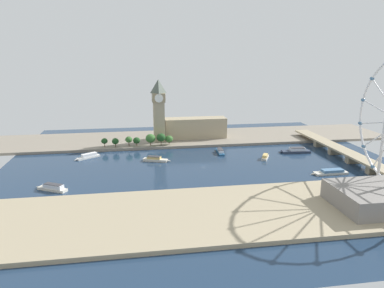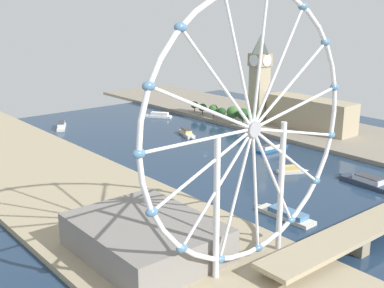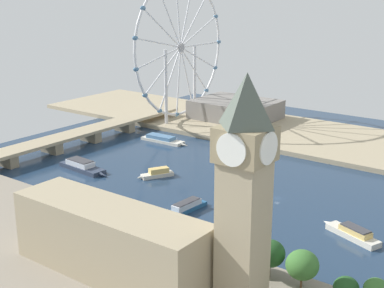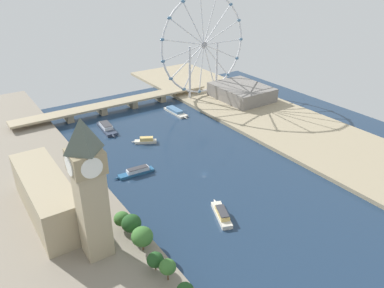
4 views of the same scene
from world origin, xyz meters
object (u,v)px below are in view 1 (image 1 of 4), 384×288
Objects in this scene: tour_boat_2 at (220,151)px; tour_boat_5 at (52,188)px; clock_tower at (159,110)px; tour_boat_3 at (296,151)px; tour_boat_6 at (155,159)px; tour_boat_4 at (331,172)px; river_bridge at (344,152)px; riverside_hall at (378,197)px; tour_boat_1 at (265,157)px; tour_boat_0 at (88,156)px; parliament_block at (195,128)px.

tour_boat_5 is (87.72, -161.10, 0.39)m from tour_boat_2.
tour_boat_3 is at bearing 66.01° from clock_tower.
tour_boat_6 is at bearing -7.17° from clock_tower.
river_bridge is at bearing -133.61° from tour_boat_4.
tour_boat_1 is (-133.71, -33.48, -7.99)m from riverside_hall.
tour_boat_4 is 1.28× the size of tour_boat_6.
tour_boat_2 is (-163.07, -75.44, -8.02)m from riverside_hall.
river_bridge is 7.05× the size of tour_boat_6.
tour_boat_0 is 91.68m from tour_boat_5.
river_bridge is 6.66× the size of tour_boat_2.
tour_boat_1 is 0.72× the size of tour_boat_5.
tour_boat_0 is 0.71× the size of tour_boat_4.
river_bridge is at bearing 63.47° from clock_tower.
tour_boat_5 is at bearing -34.47° from clock_tower.
tour_boat_6 is at bearing 127.63° from tour_boat_0.
parliament_block is at bearing -57.37° from tour_boat_4.
tour_boat_3 is at bearing -133.79° from tour_boat_5.
river_bridge is (-122.11, 49.80, -3.28)m from riverside_hall.
clock_tower is 259.69m from riverside_hall.
tour_boat_6 is at bearing -113.30° from tour_boat_5.
tour_boat_0 is at bearing 92.99° from tour_boat_2.
river_bridge is at bearing -141.59° from tour_boat_5.
clock_tower is 102.60m from tour_boat_0.
tour_boat_2 is 1.09× the size of tour_boat_5.
river_bridge is 50.24m from tour_boat_3.
tour_boat_0 is at bearing -127.07° from riverside_hall.
riverside_hall is at bearing 108.37° from tour_boat_0.
parliament_block is 1.28× the size of riverside_hall.
tour_boat_1 is 0.55× the size of tour_boat_4.
tour_boat_1 is at bearing 51.98° from clock_tower.
tour_boat_5 is at bearing -121.23° from tour_boat_6.
clock_tower reaches higher than riverside_hall.
clock_tower reaches higher than parliament_block.
tour_boat_3 is at bearing -90.85° from tour_boat_4.
tour_boat_2 is 183.43m from tour_boat_5.
river_bridge is (94.52, 189.34, -35.50)m from clock_tower.
tour_boat_6 is at bearing -133.82° from riverside_hall.
riverside_hall is 1.63× the size of tour_boat_3.
tour_boat_2 is 1.06× the size of tour_boat_6.
riverside_hall is (216.63, 139.54, -32.22)m from clock_tower.
tour_boat_2 reaches higher than tour_boat_4.
tour_boat_0 is at bearing -57.07° from clock_tower.
tour_boat_6 is (73.81, -9.28, -40.11)m from clock_tower.
riverside_hall is 0.30× the size of river_bridge.
riverside_hall is 78.56m from tour_boat_4.
tour_boat_6 is (20.25, -73.38, 0.13)m from tour_boat_2.
riverside_hall reaches higher than tour_boat_4.
tour_boat_2 is (65.51, 17.19, -13.72)m from parliament_block.
parliament_block reaches higher than tour_boat_4.
tour_boat_3 is (-16.96, 42.17, 0.30)m from tour_boat_1.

